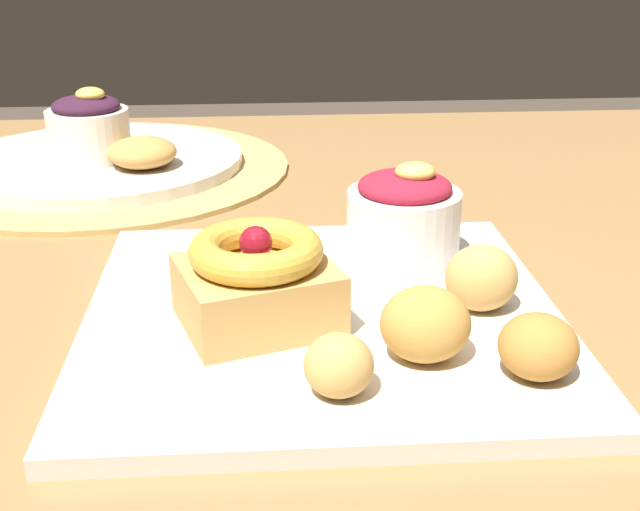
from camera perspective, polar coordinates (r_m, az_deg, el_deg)
The scene contains 12 objects.
dining_table at distance 0.68m, azimuth 3.40°, elevation -6.47°, with size 1.59×0.98×0.73m.
woven_placemat at distance 0.88m, azimuth -14.73°, elevation 5.81°, with size 0.38×0.38×0.01m, color tan.
front_plate at distance 0.53m, azimuth 0.16°, elevation -4.20°, with size 0.30×0.30×0.01m, color silver.
cake_slice at distance 0.50m, azimuth -4.37°, elevation -1.69°, with size 0.11×0.10×0.06m.
berry_ramekin at distance 0.60m, azimuth 5.79°, elevation 2.70°, with size 0.08×0.08×0.07m.
fritter_front at distance 0.47m, azimuth 7.27°, elevation -4.70°, with size 0.05×0.05×0.04m, color gold.
fritter_middle at distance 0.53m, azimuth 11.05°, elevation -1.52°, with size 0.05×0.04×0.04m, color tan.
fritter_back at distance 0.46m, azimuth 14.80°, elevation -6.08°, with size 0.04×0.04×0.04m, color #BC7F38.
fritter_extra at distance 0.43m, azimuth 1.29°, elevation -7.56°, with size 0.04×0.04×0.03m, color tan.
back_plate at distance 0.88m, azimuth -14.78°, elevation 6.34°, with size 0.29×0.29×0.01m, color silver.
back_ramekin at distance 0.86m, azimuth -15.67°, elevation 8.46°, with size 0.08×0.08×0.07m.
back_pastry at distance 0.82m, azimuth -12.14°, elevation 6.96°, with size 0.07×0.07×0.03m, color #C68E47.
Camera 1 is at (-0.08, -0.59, 0.98)m, focal length 46.46 mm.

